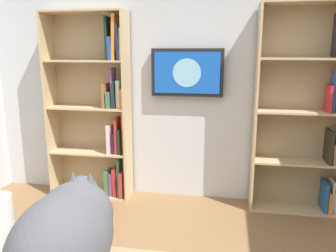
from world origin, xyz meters
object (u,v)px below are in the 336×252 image
bookshelf_left (310,111)px  wall_mounted_tv (187,73)px  bookshelf_right (99,112)px  cat (67,233)px  paper_towel_roll (0,227)px

bookshelf_left → wall_mounted_tv: size_ratio=2.73×
bookshelf_right → cat: (-0.80, 2.37, -0.01)m
paper_towel_roll → cat: bearing=166.3°
wall_mounted_tv → cat: wall_mounted_tv is taller
bookshelf_right → wall_mounted_tv: (-0.94, -0.08, 0.42)m
cat → paper_towel_roll: bearing=-13.7°
bookshelf_left → cat: bookshelf_left is taller
bookshelf_right → paper_towel_roll: bearing=101.7°
bookshelf_left → paper_towel_roll: size_ratio=7.74×
wall_mounted_tv → cat: size_ratio=1.16×
wall_mounted_tv → paper_towel_roll: bearing=78.8°
bookshelf_left → bookshelf_right: size_ratio=1.02×
wall_mounted_tv → cat: 2.49m
bookshelf_left → wall_mounted_tv: bearing=-3.7°
wall_mounted_tv → cat: bearing=86.8°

